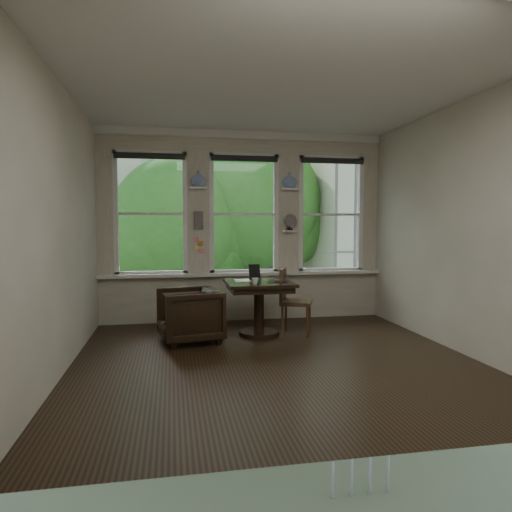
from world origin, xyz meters
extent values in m
plane|color=black|center=(0.00, 0.00, 0.00)|extent=(4.50, 4.50, 0.00)
plane|color=silver|center=(0.00, 0.00, 3.00)|extent=(4.50, 4.50, 0.00)
plane|color=beige|center=(0.00, 2.25, 1.50)|extent=(4.50, 0.00, 4.50)
plane|color=beige|center=(0.00, -2.25, 1.50)|extent=(4.50, 0.00, 4.50)
plane|color=beige|center=(-2.25, 0.00, 1.50)|extent=(0.00, 4.50, 4.50)
plane|color=beige|center=(2.25, 0.00, 1.50)|extent=(0.00, 4.50, 4.50)
cube|color=white|center=(-0.72, 2.15, 2.10)|extent=(0.26, 0.16, 0.03)
cube|color=white|center=(0.72, 2.15, 2.10)|extent=(0.26, 0.16, 0.03)
cube|color=#59544F|center=(-0.72, 2.18, 1.60)|extent=(0.14, 0.06, 0.28)
imported|color=silver|center=(-0.72, 2.15, 2.24)|extent=(0.24, 0.24, 0.25)
imported|color=silver|center=(0.72, 2.15, 2.24)|extent=(0.24, 0.24, 0.25)
imported|color=black|center=(-0.92, 0.96, 0.35)|extent=(0.90, 0.88, 0.70)
cube|color=maroon|center=(-0.92, 0.96, 0.45)|extent=(0.45, 0.45, 0.06)
imported|color=black|center=(0.29, 1.05, 0.76)|extent=(0.31, 0.22, 0.02)
imported|color=white|center=(-0.07, 0.88, 0.79)|extent=(0.11, 0.11, 0.08)
imported|color=white|center=(-0.03, 0.94, 0.79)|extent=(0.12, 0.12, 0.09)
cube|color=black|center=(0.01, 1.37, 0.86)|extent=(0.17, 0.10, 0.22)
cube|color=silver|center=(-0.17, 1.32, 0.75)|extent=(0.22, 0.30, 0.00)
camera|label=1|loc=(-1.14, -4.98, 1.54)|focal=32.00mm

